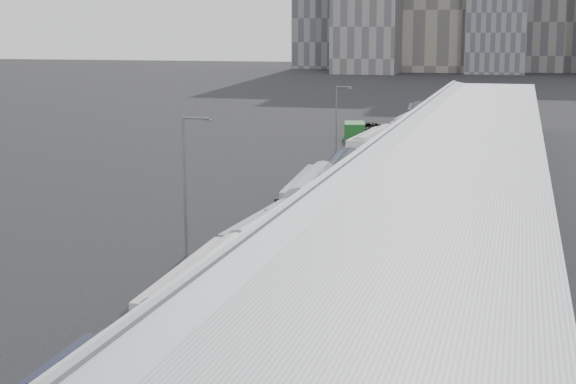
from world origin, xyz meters
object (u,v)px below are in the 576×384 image
(bus_2, at_px, (202,302))
(bus_8, at_px, (411,127))
(bus_3, at_px, (272,242))
(bus_6, at_px, (374,152))
(street_lamp_near, at_px, (187,177))
(suv, at_px, (369,128))
(shipping_container, at_px, (354,132))
(bus_7, at_px, (398,140))
(street_lamp_far, at_px, (338,114))
(bus_5, at_px, (343,179))
(bus_9, at_px, (417,118))
(bus_4, at_px, (312,202))

(bus_2, bearing_deg, bus_8, 87.50)
(bus_2, relative_size, bus_3, 1.03)
(bus_3, bearing_deg, bus_6, 93.74)
(street_lamp_near, xyz_separation_m, suv, (-0.39, 74.10, -4.67))
(bus_8, bearing_deg, shipping_container, -139.39)
(bus_7, xyz_separation_m, street_lamp_far, (-7.18, -1.88, 3.28))
(bus_5, distance_m, bus_6, 17.13)
(bus_8, relative_size, bus_9, 0.95)
(bus_5, relative_size, bus_9, 0.98)
(bus_4, height_order, bus_9, bus_4)
(bus_3, bearing_deg, street_lamp_near, 177.94)
(bus_5, relative_size, suv, 2.34)
(street_lamp_far, distance_m, suv, 21.70)
(bus_2, distance_m, suv, 88.23)
(bus_2, height_order, bus_8, bus_2)
(shipping_container, xyz_separation_m, suv, (0.35, 9.53, -0.50))
(bus_5, height_order, suv, bus_5)
(bus_5, bearing_deg, street_lamp_near, -107.83)
(bus_2, bearing_deg, shipping_container, 92.60)
(bus_4, bearing_deg, bus_7, 84.09)
(bus_7, relative_size, shipping_container, 2.25)
(bus_3, bearing_deg, shipping_container, 99.19)
(street_lamp_near, bearing_deg, shipping_container, 90.66)
(street_lamp_near, height_order, street_lamp_far, street_lamp_near)
(street_lamp_far, relative_size, suv, 1.54)
(bus_7, xyz_separation_m, suv, (-6.92, 19.44, -0.75))
(street_lamp_near, distance_m, shipping_container, 64.71)
(street_lamp_near, distance_m, suv, 74.25)
(bus_4, relative_size, street_lamp_near, 1.44)
(bus_8, distance_m, shipping_container, 8.84)
(bus_5, distance_m, bus_9, 57.36)
(bus_3, distance_m, bus_9, 82.44)
(bus_5, bearing_deg, bus_9, 85.22)
(bus_3, distance_m, shipping_container, 65.48)
(bus_8, bearing_deg, bus_7, -85.96)
(bus_6, distance_m, street_lamp_far, 13.16)
(bus_9, height_order, suv, bus_9)
(bus_5, relative_size, street_lamp_far, 1.52)
(bus_7, distance_m, suv, 20.65)
(bus_9, relative_size, suv, 2.39)
(street_lamp_near, height_order, suv, street_lamp_near)
(bus_2, distance_m, bus_3, 13.32)
(bus_7, relative_size, bus_9, 0.96)
(bus_4, bearing_deg, suv, 90.88)
(street_lamp_far, bearing_deg, street_lamp_near, -89.29)
(bus_2, relative_size, bus_8, 1.05)
(street_lamp_far, height_order, shipping_container, street_lamp_far)
(suv, bearing_deg, shipping_container, -81.33)
(bus_7, bearing_deg, bus_3, -94.34)
(shipping_container, bearing_deg, street_lamp_far, -101.33)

